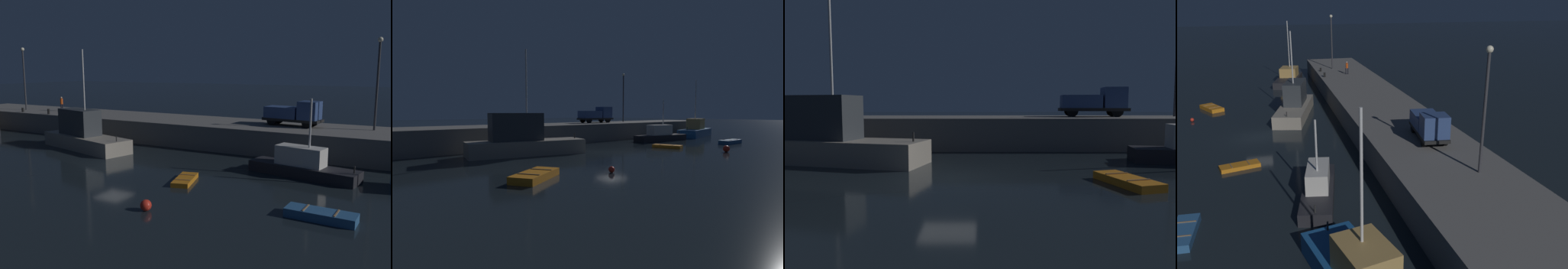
# 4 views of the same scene
# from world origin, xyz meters

# --- Properties ---
(ground_plane) EXTENTS (320.00, 320.00, 0.00)m
(ground_plane) POSITION_xyz_m (0.00, 0.00, 0.00)
(ground_plane) COLOR black
(pier_quay) EXTENTS (68.80, 7.94, 2.29)m
(pier_quay) POSITION_xyz_m (0.00, 12.50, 1.14)
(pier_quay) COLOR slate
(pier_quay) RESTS_ON ground
(fishing_trawler_red) EXTENTS (10.79, 5.33, 9.34)m
(fishing_trawler_red) POSITION_xyz_m (-7.04, 4.16, 1.32)
(fishing_trawler_red) COLOR gray
(fishing_trawler_red) RESTS_ON ground
(fishing_boat_blue) EXTENTS (8.03, 3.43, 5.56)m
(fishing_boat_blue) POSITION_xyz_m (13.90, 3.98, 0.78)
(fishing_boat_blue) COLOR #232328
(fishing_boat_blue) RESTS_ON ground
(dinghy_orange_near) EXTENTS (3.59, 1.41, 0.51)m
(dinghy_orange_near) POSITION_xyz_m (16.91, -4.06, 0.23)
(dinghy_orange_near) COLOR #2D6099
(dinghy_orange_near) RESTS_ON ground
(rowboat_white_mid) EXTENTS (1.91, 3.22, 0.36)m
(rowboat_white_mid) POSITION_xyz_m (7.36, -1.37, 0.16)
(rowboat_white_mid) COLOR orange
(rowboat_white_mid) RESTS_ON ground
(mooring_buoy_near) EXTENTS (0.63, 0.63, 0.63)m
(mooring_buoy_near) POSITION_xyz_m (8.34, -7.27, 0.31)
(mooring_buoy_near) COLOR red
(mooring_buoy_near) RESTS_ON ground
(lamp_post_west) EXTENTS (0.44, 0.44, 7.91)m
(lamp_post_west) POSITION_xyz_m (-23.77, 11.25, 6.91)
(lamp_post_west) COLOR #38383D
(lamp_post_west) RESTS_ON pier_quay
(lamp_post_east) EXTENTS (0.44, 0.44, 7.92)m
(lamp_post_east) POSITION_xyz_m (17.63, 13.77, 6.92)
(lamp_post_east) COLOR #38383D
(lamp_post_east) RESTS_ON pier_quay
(utility_truck) EXTENTS (5.58, 2.59, 2.35)m
(utility_truck) POSITION_xyz_m (10.77, 13.08, 3.46)
(utility_truck) COLOR black
(utility_truck) RESTS_ON pier_quay
(dockworker) EXTENTS (0.41, 0.46, 1.78)m
(dockworker) POSITION_xyz_m (-18.67, 12.48, 3.30)
(dockworker) COLOR black
(dockworker) RESTS_ON pier_quay
(bollard_west) EXTENTS (0.28, 0.28, 0.61)m
(bollard_west) POSITION_xyz_m (-17.25, 9.09, 2.59)
(bollard_west) COLOR black
(bollard_west) RESTS_ON pier_quay
(bollard_central) EXTENTS (0.28, 0.28, 0.51)m
(bollard_central) POSITION_xyz_m (-21.86, 9.20, 2.55)
(bollard_central) COLOR black
(bollard_central) RESTS_ON pier_quay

